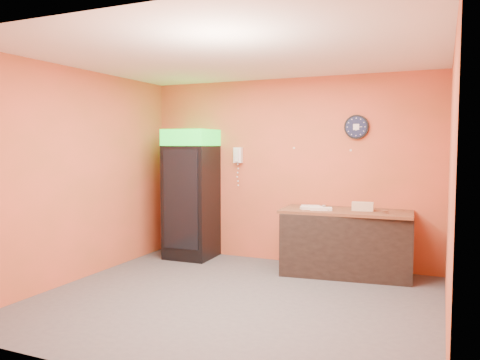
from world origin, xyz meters
The scene contains 15 objects.
floor centered at (0.00, 0.00, 0.00)m, with size 4.50×4.50×0.00m, color #47474C.
back_wall centered at (0.00, 2.00, 1.40)m, with size 4.50×0.02×2.80m, color #E35A40.
left_wall centered at (-2.25, 0.00, 1.40)m, with size 0.02×4.00×2.80m, color #E35A40.
right_wall centered at (2.25, 0.00, 1.40)m, with size 0.02×4.00×2.80m, color #E35A40.
ceiling centered at (0.00, 0.00, 2.80)m, with size 4.50×4.00×0.02m, color white.
beverage_cooler centered at (-1.48, 1.60, 1.00)m, with size 0.73×0.75×2.04m.
prep_counter centered at (0.97, 1.62, 0.43)m, with size 1.72×0.76×0.86m, color black.
wall_clock centered at (1.03, 1.97, 2.05)m, with size 0.35×0.06×0.35m.
wall_phone centered at (-0.81, 1.95, 1.63)m, with size 0.13×0.11×0.24m.
butcher_paper centered at (0.97, 1.62, 0.88)m, with size 1.76×0.78×0.04m, color brown.
sub_roll_stack centered at (1.19, 1.62, 0.96)m, with size 0.29×0.12×0.12m.
wrapped_sandwich_left centered at (0.51, 1.50, 0.92)m, with size 0.30×0.12×0.04m, color silver.
wrapped_sandwich_mid centered at (0.66, 1.44, 0.92)m, with size 0.29×0.12×0.04m, color silver.
wrapped_sandwich_right centered at (0.46, 1.65, 0.92)m, with size 0.26×0.10×0.04m, color silver.
kitchen_tool centered at (0.67, 1.59, 0.93)m, with size 0.06×0.06×0.06m, color silver.
Camera 1 is at (2.19, -4.82, 1.79)m, focal length 35.00 mm.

